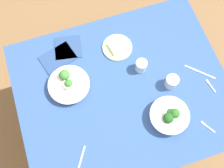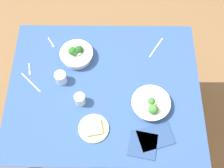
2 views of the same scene
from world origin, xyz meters
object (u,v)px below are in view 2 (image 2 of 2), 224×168
object	(u,v)px
broccoli_bowl_near	(77,54)
napkin_folded_lower	(143,145)
broccoli_bowl_far	(151,104)
table_knife_right	(156,47)
water_glass_side	(80,99)
water_glass_center	(61,78)
napkin_folded_upper	(156,137)
bread_side_plate	(94,128)
fork_by_far_bowl	(51,43)
fork_by_near_bowl	(30,70)
table_knife_left	(31,82)

from	to	relation	value
broccoli_bowl_near	napkin_folded_lower	world-z (taller)	broccoli_bowl_near
broccoli_bowl_far	table_knife_right	distance (m)	0.47
water_glass_side	water_glass_center	bearing A→B (deg)	-48.93
broccoli_bowl_far	napkin_folded_upper	size ratio (longest dim) A/B	1.19
broccoli_bowl_far	bread_side_plate	world-z (taller)	broccoli_bowl_far
broccoli_bowl_far	bread_side_plate	distance (m)	0.40
broccoli_bowl_near	water_glass_side	bearing A→B (deg)	97.29
water_glass_center	water_glass_side	bearing A→B (deg)	131.07
fork_by_far_bowl	table_knife_right	xyz separation A→B (m)	(-0.77, 0.03, -0.00)
water_glass_center	bread_side_plate	bearing A→B (deg)	124.04
broccoli_bowl_far	water_glass_side	distance (m)	0.46
bread_side_plate	fork_by_far_bowl	world-z (taller)	bread_side_plate
napkin_folded_upper	broccoli_bowl_far	bearing A→B (deg)	-84.34
broccoli_bowl_near	water_glass_side	distance (m)	0.36
fork_by_near_bowl	table_knife_left	bearing A→B (deg)	0.76
water_glass_center	fork_by_far_bowl	bearing A→B (deg)	-71.76
broccoli_bowl_near	bread_side_plate	distance (m)	0.56
table_knife_right	table_knife_left	bearing A→B (deg)	-38.59
water_glass_side	table_knife_left	world-z (taller)	water_glass_side
bread_side_plate	napkin_folded_upper	size ratio (longest dim) A/B	0.90
broccoli_bowl_near	water_glass_center	size ratio (longest dim) A/B	2.81
water_glass_center	table_knife_right	world-z (taller)	water_glass_center
bread_side_plate	table_knife_right	distance (m)	0.76
fork_by_far_bowl	napkin_folded_lower	xyz separation A→B (m)	(-0.65, 0.77, 0.00)
broccoli_bowl_far	fork_by_near_bowl	distance (m)	0.88
broccoli_bowl_far	water_glass_side	xyz separation A→B (m)	(0.46, -0.03, 0.01)
fork_by_far_bowl	table_knife_left	distance (m)	0.35
water_glass_center	table_knife_left	distance (m)	0.21
fork_by_near_bowl	table_knife_right	world-z (taller)	same
table_knife_left	napkin_folded_upper	size ratio (longest dim) A/B	0.95
napkin_folded_lower	fork_by_far_bowl	bearing A→B (deg)	-49.82
table_knife_left	fork_by_far_bowl	bearing A→B (deg)	-63.52
water_glass_center	napkin_folded_lower	distance (m)	0.71
broccoli_bowl_near	table_knife_right	size ratio (longest dim) A/B	1.18
water_glass_side	fork_by_near_bowl	xyz separation A→B (m)	(0.37, -0.25, -0.04)
fork_by_far_bowl	napkin_folded_lower	world-z (taller)	napkin_folded_lower
fork_by_far_bowl	napkin_folded_upper	size ratio (longest dim) A/B	0.42
table_knife_right	bread_side_plate	bearing A→B (deg)	-2.10
water_glass_side	fork_by_near_bowl	world-z (taller)	water_glass_side
broccoli_bowl_far	fork_by_far_bowl	size ratio (longest dim) A/B	2.80
table_knife_left	table_knife_right	xyz separation A→B (m)	(-0.88, -0.30, 0.00)
water_glass_side	napkin_folded_upper	bearing A→B (deg)	153.97
broccoli_bowl_near	napkin_folded_lower	distance (m)	0.78
water_glass_center	fork_by_near_bowl	size ratio (longest dim) A/B	0.87
water_glass_side	napkin_folded_lower	size ratio (longest dim) A/B	0.48
bread_side_plate	broccoli_bowl_near	bearing A→B (deg)	-75.48
broccoli_bowl_near	napkin_folded_upper	distance (m)	0.79
napkin_folded_upper	water_glass_center	bearing A→B (deg)	-32.44
bread_side_plate	fork_by_near_bowl	bearing A→B (deg)	-42.71
bread_side_plate	water_glass_side	distance (m)	0.21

